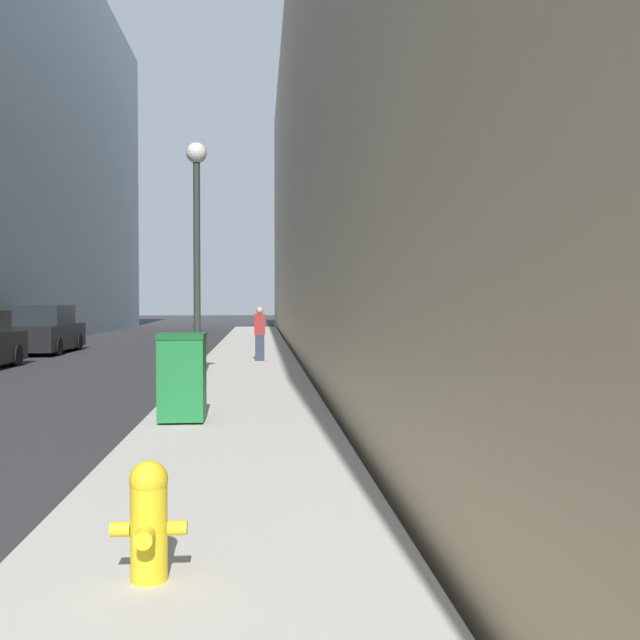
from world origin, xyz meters
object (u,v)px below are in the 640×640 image
Objects in this scene: lamppost at (197,235)px; parked_sedan_far at (44,331)px; pedestrian_on_sidewalk at (260,334)px; trash_bin at (182,376)px; fire_hydrant at (149,518)px.

parked_sedan_far is (-6.64, 11.99, -2.48)m from lamppost.
lamppost is at bearing -102.27° from pedestrian_on_sidewalk.
parked_sedan_far is (-6.82, 16.61, -0.00)m from trash_bin.
lamppost reaches higher than trash_bin.
trash_bin is at bearing -87.72° from lamppost.
parked_sedan_far is 3.01× the size of pedestrian_on_sidewalk.
fire_hydrant is at bearing -86.66° from lamppost.
lamppost is 3.17× the size of pedestrian_on_sidewalk.
fire_hydrant is at bearing -92.36° from pedestrian_on_sidewalk.
trash_bin is at bearing 94.17° from fire_hydrant.
fire_hydrant is 0.16× the size of parked_sedan_far.
trash_bin is (-0.43, 5.95, 0.26)m from fire_hydrant.
trash_bin is 0.25× the size of lamppost.
pedestrian_on_sidewalk is at bearing 83.98° from trash_bin.
fire_hydrant is 5.97m from trash_bin.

